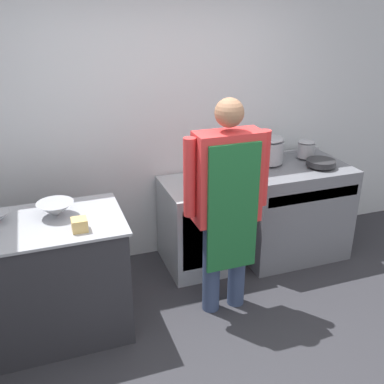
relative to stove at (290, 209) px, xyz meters
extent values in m
plane|color=#2D2D33|center=(-1.19, -1.32, -0.46)|extent=(14.00, 14.00, 0.00)
cube|color=silver|center=(-1.19, 0.45, 0.89)|extent=(8.00, 0.05, 2.70)
cube|color=#2D2D33|center=(-2.30, -0.47, -0.01)|extent=(1.09, 0.70, 0.91)
cube|color=#9EA0A8|center=(-2.30, -0.47, 0.46)|extent=(1.14, 0.73, 0.02)
cube|color=slate|center=(0.00, 0.00, 0.00)|extent=(1.00, 0.74, 0.92)
cube|color=#9EA0A8|center=(0.00, -0.35, 0.29)|extent=(0.92, 0.03, 0.10)
cube|color=#9EA0A8|center=(0.00, 0.36, 0.47)|extent=(1.00, 0.03, 0.02)
cube|color=#A8ADB2|center=(-0.93, 0.07, -0.05)|extent=(0.63, 0.67, 0.82)
cube|color=silver|center=(-0.93, -0.26, -0.01)|extent=(0.53, 0.02, 0.57)
cylinder|color=#38476B|center=(-1.08, -0.61, -0.06)|extent=(0.14, 0.14, 0.80)
cylinder|color=#38476B|center=(-0.86, -0.61, -0.06)|extent=(0.14, 0.14, 0.80)
cube|color=red|center=(-0.97, -0.61, 0.69)|extent=(0.50, 0.22, 0.70)
cube|color=#1E6633|center=(-0.97, -0.74, 0.48)|extent=(0.40, 0.02, 1.00)
cylinder|color=red|center=(-1.26, -0.61, 0.72)|extent=(0.09, 0.09, 0.59)
cylinder|color=red|center=(-0.67, -0.61, 0.72)|extent=(0.09, 0.09, 0.59)
sphere|color=#9E7051|center=(-0.97, -0.61, 1.17)|extent=(0.21, 0.21, 0.21)
cone|color=#9EA0A8|center=(-2.19, -0.40, 0.52)|extent=(0.26, 0.26, 0.11)
cube|color=#D8B266|center=(-2.06, -0.67, 0.51)|extent=(0.10, 0.10, 0.09)
cylinder|color=#9EA0A8|center=(-0.23, 0.13, 0.58)|extent=(0.30, 0.30, 0.21)
ellipsoid|color=#9EA0A8|center=(-0.23, 0.13, 0.70)|extent=(0.30, 0.30, 0.05)
cylinder|color=#262628|center=(0.20, -0.13, 0.50)|extent=(0.27, 0.27, 0.05)
cylinder|color=#9EA0A8|center=(0.20, 0.13, 0.55)|extent=(0.17, 0.17, 0.14)
ellipsoid|color=#9EA0A8|center=(0.20, 0.13, 0.63)|extent=(0.16, 0.16, 0.03)
camera|label=1|loc=(-2.25, -3.43, 1.89)|focal=42.00mm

